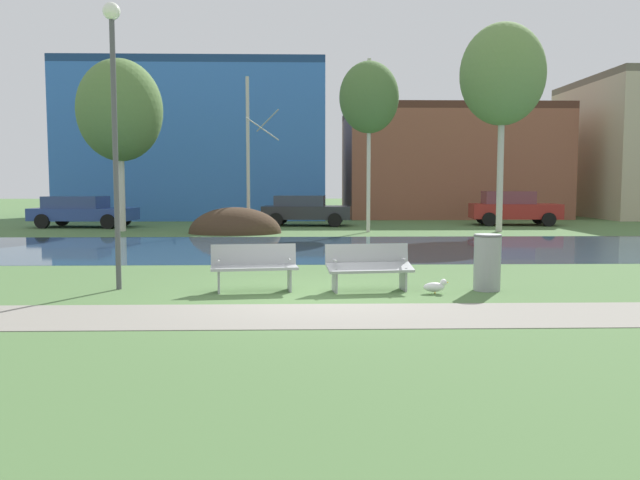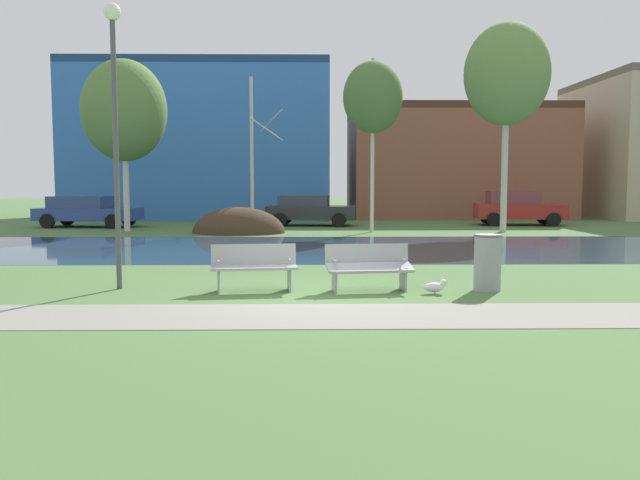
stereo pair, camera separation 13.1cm
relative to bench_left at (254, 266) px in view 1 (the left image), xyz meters
name	(u,v)px [view 1 (the left image)]	position (x,y,z in m)	size (l,w,h in m)	color
ground_plane	(308,244)	(1.08, 9.32, -0.47)	(120.00, 120.00, 0.00)	#4C703D
paved_path_strip	(315,316)	(1.08, -2.32, -0.47)	(60.00, 1.89, 0.01)	gray
river_band	(308,248)	(1.08, 8.04, -0.47)	(80.00, 8.30, 0.01)	#2D475B
soil_mound	(235,233)	(-1.80, 14.06, -0.47)	(3.70, 2.64, 2.08)	#423021
bench_left	(254,266)	(0.00, 0.00, 0.00)	(1.66, 0.75, 0.87)	#9EA0A3
bench_right	(369,266)	(2.15, 0.00, 0.00)	(1.66, 0.75, 0.87)	#9EA0A3
trash_bin	(487,261)	(4.38, -0.02, 0.08)	(0.53, 0.53, 1.06)	gray
seagull	(435,286)	(3.33, -0.36, -0.34)	(0.47, 0.17, 0.27)	white
streetlamp	(114,100)	(-2.60, 0.30, 3.09)	(0.32, 0.32, 5.33)	#4C4C51
birch_far_left	(120,111)	(-6.58, 15.28, 4.49)	(3.47, 3.47, 7.06)	beige
birch_left	(249,152)	(-1.31, 15.28, 2.79)	(1.37, 2.58, 6.36)	#BCB7A8
birch_center_left	(369,98)	(3.59, 14.51, 4.94)	(2.39, 2.39, 6.97)	beige
birch_center	(503,75)	(9.00, 14.58, 5.88)	(3.42, 3.42, 8.43)	beige
parked_van_nearest_blue	(82,211)	(-9.09, 17.74, 0.28)	(4.68, 2.45, 1.40)	#2D4793
parked_sedan_second_dark	(305,210)	(1.03, 18.52, 0.28)	(4.23, 2.32, 1.41)	#282B30
parked_hatch_third_red	(513,208)	(10.90, 18.70, 0.36)	(4.25, 2.33, 1.61)	maroon
building_blue_store	(201,144)	(-5.02, 26.64, 3.80)	(14.23, 9.22, 8.55)	#3870C6
building_brick_low	(447,163)	(9.61, 27.20, 2.71)	(12.13, 8.74, 6.36)	brown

